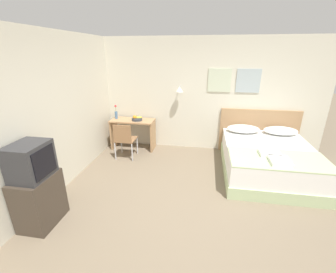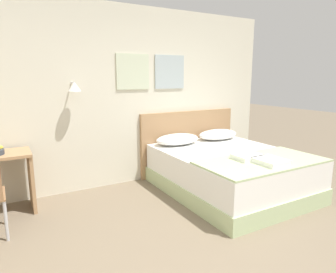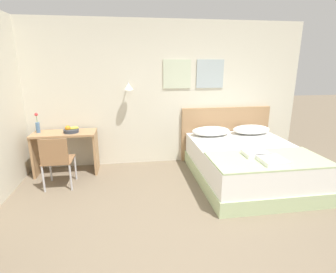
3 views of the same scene
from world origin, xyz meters
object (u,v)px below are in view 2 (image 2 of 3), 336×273
at_px(headboard, 188,142).
at_px(pillow_left, 178,139).
at_px(bed, 229,172).
at_px(pillow_right, 218,134).
at_px(throw_blanket, 262,161).
at_px(folded_towel_mid_bed, 270,161).
at_px(folded_towel_near_foot, 247,157).

relative_size(headboard, pillow_left, 2.49).
relative_size(bed, pillow_right, 2.87).
distance_m(pillow_left, throw_blanket, 1.43).
xyz_separation_m(pillow_right, folded_towel_mid_bed, (-0.43, -1.51, -0.03)).
bearing_deg(pillow_left, folded_towel_near_foot, -76.94).
bearing_deg(folded_towel_near_foot, folded_towel_mid_bed, -72.83).
bearing_deg(folded_towel_mid_bed, headboard, 89.14).
distance_m(headboard, pillow_right, 0.51).
xyz_separation_m(pillow_left, folded_towel_mid_bed, (0.37, -1.51, -0.03)).
xyz_separation_m(bed, headboard, (-0.00, 1.06, 0.24)).
bearing_deg(pillow_right, bed, -117.48).
distance_m(bed, folded_towel_mid_bed, 0.82).
xyz_separation_m(bed, folded_towel_mid_bed, (-0.03, -0.74, 0.35)).
height_order(headboard, folded_towel_near_foot, headboard).
distance_m(bed, folded_towel_near_foot, 0.58).
bearing_deg(headboard, bed, -90.00).
xyz_separation_m(throw_blanket, folded_towel_mid_bed, (-0.03, -0.14, 0.04)).
height_order(pillow_right, folded_towel_near_foot, pillow_right).
distance_m(pillow_right, folded_towel_near_foot, 1.33).
distance_m(pillow_left, pillow_right, 0.80).
bearing_deg(throw_blanket, pillow_left, 106.30).
bearing_deg(headboard, throw_blanket, -90.00).
bearing_deg(headboard, folded_towel_mid_bed, -90.86).
xyz_separation_m(pillow_left, pillow_right, (0.80, 0.00, 0.00)).
bearing_deg(pillow_left, throw_blanket, -73.70).
bearing_deg(pillow_right, headboard, 143.81).
relative_size(headboard, pillow_right, 2.49).
relative_size(pillow_left, pillow_right, 1.00).
height_order(pillow_left, throw_blanket, pillow_left).
bearing_deg(folded_towel_mid_bed, bed, 87.91).
xyz_separation_m(headboard, throw_blanket, (0.00, -1.66, 0.07)).
bearing_deg(bed, pillow_right, 62.52).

